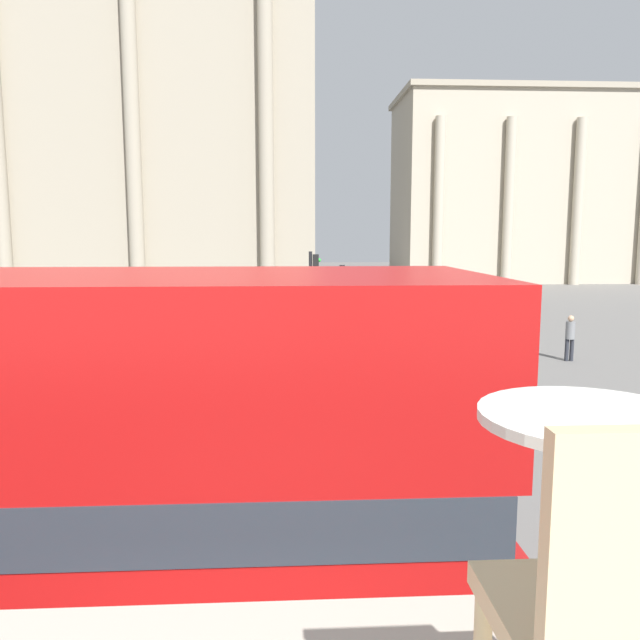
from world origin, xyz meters
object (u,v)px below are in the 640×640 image
at_px(plaza_building_right, 519,189).
at_px(car_silver, 436,353).
at_px(traffic_light_near, 345,325).
at_px(traffic_light_mid, 313,291).
at_px(cafe_dining_table, 588,483).
at_px(car_navy, 417,310).
at_px(cafe_chair_0, 622,622).
at_px(pedestrian_white, 303,326).
at_px(plaza_building_left, 100,111).
at_px(pedestrian_grey, 570,335).
at_px(pedestrian_black, 402,308).
at_px(pedestrian_yellow, 159,317).

height_order(plaza_building_right, car_silver, plaza_building_right).
distance_m(traffic_light_near, traffic_light_mid, 7.94).
xyz_separation_m(cafe_dining_table, plaza_building_right, (21.99, 59.08, 5.03)).
distance_m(cafe_dining_table, car_navy, 29.87).
relative_size(cafe_chair_0, pedestrian_white, 0.52).
bearing_deg(traffic_light_mid, cafe_chair_0, -90.94).
xyz_separation_m(plaza_building_left, traffic_light_mid, (13.84, -24.38, -10.49)).
relative_size(car_navy, pedestrian_grey, 2.56).
height_order(traffic_light_mid, pedestrian_grey, traffic_light_mid).
xyz_separation_m(traffic_light_near, pedestrian_grey, (8.77, 7.74, -1.55)).
relative_size(plaza_building_left, traffic_light_mid, 7.72).
relative_size(traffic_light_mid, pedestrian_black, 2.20).
height_order(cafe_chair_0, plaza_building_right, plaza_building_right).
distance_m(traffic_light_near, car_navy, 18.02).
bearing_deg(cafe_chair_0, car_silver, 82.78).
relative_size(traffic_light_mid, car_silver, 0.93).
relative_size(traffic_light_mid, car_navy, 0.93).
xyz_separation_m(plaza_building_right, pedestrian_grey, (-12.72, -39.33, -7.90)).
bearing_deg(traffic_light_near, cafe_dining_table, -92.36).
height_order(plaza_building_left, pedestrian_white, plaza_building_left).
height_order(cafe_dining_table, car_silver, cafe_dining_table).
distance_m(cafe_chair_0, traffic_light_near, 12.67).
bearing_deg(pedestrian_white, pedestrian_grey, -54.22).
xyz_separation_m(cafe_dining_table, pedestrian_white, (-0.16, 21.86, -2.79)).
bearing_deg(car_navy, cafe_chair_0, -57.46).
bearing_deg(cafe_dining_table, cafe_chair_0, -111.01).
bearing_deg(cafe_chair_0, traffic_light_near, 92.41).
relative_size(car_silver, pedestrian_black, 2.37).
xyz_separation_m(cafe_dining_table, traffic_light_near, (0.50, 12.01, -1.31)).
relative_size(pedestrian_grey, pedestrian_white, 0.93).
height_order(car_silver, pedestrian_yellow, pedestrian_yellow).
distance_m(cafe_dining_table, traffic_light_mid, 19.98).
relative_size(cafe_dining_table, plaza_building_left, 0.02).
bearing_deg(pedestrian_grey, plaza_building_right, 27.05).
height_order(car_silver, pedestrian_black, pedestrian_black).
bearing_deg(pedestrian_yellow, pedestrian_white, 165.84).
xyz_separation_m(cafe_chair_0, pedestrian_grey, (9.48, 20.32, -2.85)).
xyz_separation_m(plaza_building_left, car_silver, (17.71, -26.47, -12.33)).
height_order(plaza_building_right, pedestrian_white, plaza_building_right).
distance_m(cafe_chair_0, traffic_light_mid, 20.56).
bearing_deg(cafe_chair_0, traffic_light_mid, 94.72).
distance_m(cafe_chair_0, pedestrian_yellow, 27.07).
bearing_deg(pedestrian_white, traffic_light_near, -127.81).
xyz_separation_m(pedestrian_white, pedestrian_yellow, (-6.18, 3.78, -0.09)).
xyz_separation_m(cafe_chair_0, plaza_building_left, (-13.50, 44.90, 9.24)).
bearing_deg(cafe_chair_0, pedestrian_yellow, 108.81).
height_order(cafe_chair_0, pedestrian_yellow, cafe_chair_0).
relative_size(car_silver, pedestrian_grey, 2.56).
xyz_separation_m(cafe_chair_0, pedestrian_white, (0.06, 22.43, -2.77)).
bearing_deg(pedestrian_grey, car_navy, 65.36).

